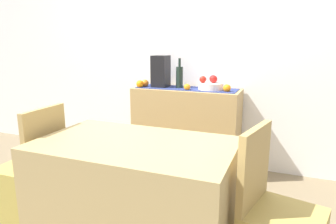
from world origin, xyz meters
TOP-DOWN VIEW (x-y plane):
  - ground_plane at (0.00, 0.00)m, footprint 6.40×6.40m
  - room_wall_rear at (0.00, 1.18)m, footprint 6.40×0.06m
  - sideboard_console at (0.03, 0.92)m, footprint 1.11×0.42m
  - table_runner at (0.03, 0.92)m, footprint 1.05×0.32m
  - fruit_bowl at (0.29, 0.92)m, footprint 0.25×0.25m
  - apple_rear at (0.29, 0.99)m, footprint 0.07×0.07m
  - apple_front at (0.31, 0.92)m, footprint 0.08×0.08m
  - apple_left at (0.21, 0.89)m, footprint 0.07×0.07m
  - wine_bottle at (-0.05, 0.92)m, footprint 0.07×0.07m
  - coffee_maker at (-0.26, 0.92)m, footprint 0.16×0.18m
  - orange_loose_mid at (0.46, 0.85)m, footprint 0.08×0.08m
  - orange_loose_end at (-0.43, 0.89)m, footprint 0.08×0.08m
  - orange_loose_far at (0.07, 0.81)m, footprint 0.07×0.07m
  - orange_loose_near_bowl at (-0.45, 0.81)m, footprint 0.08×0.08m
  - dining_table at (0.15, -0.47)m, footprint 1.24×0.74m
  - chair_near_window at (-0.73, -0.47)m, footprint 0.41×0.41m

SIDE VIEW (x-z plane):
  - ground_plane at x=0.00m, z-range -0.02..0.00m
  - chair_near_window at x=-0.73m, z-range -0.18..0.72m
  - dining_table at x=0.15m, z-range 0.00..0.74m
  - sideboard_console at x=0.03m, z-range 0.00..0.88m
  - table_runner at x=0.03m, z-range 0.88..0.88m
  - orange_loose_far at x=0.07m, z-range 0.88..0.95m
  - orange_loose_mid at x=0.46m, z-range 0.88..0.95m
  - orange_loose_end at x=-0.43m, z-range 0.88..0.96m
  - orange_loose_near_bowl at x=-0.45m, z-range 0.88..0.96m
  - fruit_bowl at x=0.29m, z-range 0.88..0.95m
  - apple_left at x=0.21m, z-range 0.95..1.02m
  - apple_rear at x=0.29m, z-range 0.95..1.02m
  - apple_front at x=0.31m, z-range 0.95..1.03m
  - wine_bottle at x=-0.05m, z-range 0.84..1.15m
  - coffee_maker at x=-0.26m, z-range 0.88..1.22m
  - room_wall_rear at x=0.00m, z-range 0.00..2.70m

